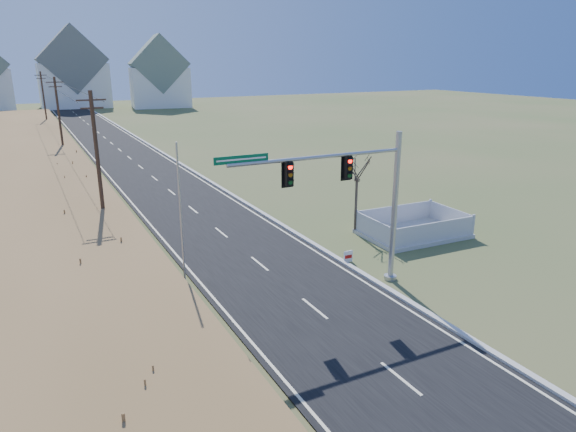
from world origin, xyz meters
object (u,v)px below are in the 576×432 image
object	(u,v)px
open_sign	(348,257)
bare_tree	(357,166)
flagpole	(182,236)
fence_enclosure	(413,231)
traffic_signal_mast	(363,197)

from	to	relation	value
open_sign	bare_tree	bearing A→B (deg)	54.37
flagpole	bare_tree	distance (m)	13.08
flagpole	bare_tree	bearing A→B (deg)	16.64
flagpole	fence_enclosure	bearing A→B (deg)	5.92
flagpole	traffic_signal_mast	bearing A→B (deg)	-21.94
open_sign	flagpole	xyz separation A→B (m)	(-9.18, 0.34, 2.58)
fence_enclosure	bare_tree	bearing A→B (deg)	147.17
traffic_signal_mast	open_sign	xyz separation A→B (m)	(1.24, 2.86, -4.27)
traffic_signal_mast	open_sign	size ratio (longest dim) A/B	14.19
fence_enclosure	open_sign	size ratio (longest dim) A/B	9.70
traffic_signal_mast	bare_tree	xyz separation A→B (m)	(4.51, 6.92, -0.20)
bare_tree	open_sign	bearing A→B (deg)	-128.83
bare_tree	fence_enclosure	bearing A→B (deg)	-34.83
bare_tree	traffic_signal_mast	bearing A→B (deg)	-123.06
fence_enclosure	flagpole	distance (m)	15.80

